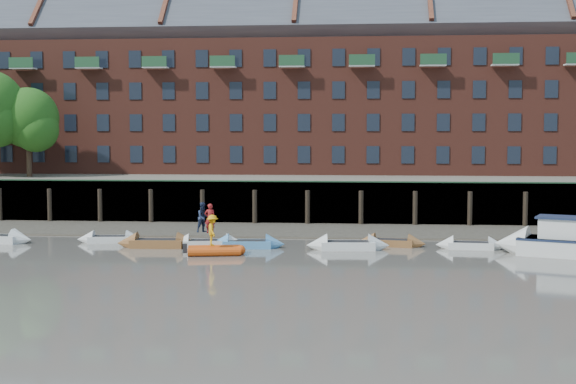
# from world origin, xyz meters

# --- Properties ---
(ground) EXTENTS (220.00, 220.00, 0.00)m
(ground) POSITION_xyz_m (0.00, 0.00, 0.00)
(ground) COLOR #625D55
(ground) RESTS_ON ground
(foreshore) EXTENTS (110.00, 8.00, 0.50)m
(foreshore) POSITION_xyz_m (0.00, 18.00, 0.00)
(foreshore) COLOR #3D382F
(foreshore) RESTS_ON ground
(mud_band) EXTENTS (110.00, 1.60, 0.10)m
(mud_band) POSITION_xyz_m (0.00, 14.60, 0.00)
(mud_band) COLOR #4C4336
(mud_band) RESTS_ON ground
(river_wall) EXTENTS (110.00, 1.23, 3.30)m
(river_wall) POSITION_xyz_m (-0.00, 22.38, 1.59)
(river_wall) COLOR #2D2A26
(river_wall) RESTS_ON ground
(bank_terrace) EXTENTS (110.00, 28.00, 3.20)m
(bank_terrace) POSITION_xyz_m (0.00, 36.00, 1.60)
(bank_terrace) COLOR #5E594D
(bank_terrace) RESTS_ON ground
(apartment_terrace) EXTENTS (80.60, 15.56, 20.98)m
(apartment_terrace) POSITION_xyz_m (-0.00, 36.99, 12.82)
(apartment_terrace) COLOR brown
(apartment_terrace) RESTS_ON bank_terrace
(rowboat_1) EXTENTS (4.24, 1.73, 1.19)m
(rowboat_1) POSITION_xyz_m (-9.79, 11.00, 0.21)
(rowboat_1) COLOR silver
(rowboat_1) RESTS_ON ground
(rowboat_2) EXTENTS (4.98, 1.67, 1.43)m
(rowboat_2) POSITION_xyz_m (-6.27, 9.17, 0.25)
(rowboat_2) COLOR brown
(rowboat_2) RESTS_ON ground
(rowboat_3) EXTENTS (4.63, 1.93, 1.30)m
(rowboat_3) POSITION_xyz_m (-3.24, 9.43, 0.23)
(rowboat_3) COLOR silver
(rowboat_3) RESTS_ON ground
(rowboat_4) EXTENTS (4.60, 1.68, 1.31)m
(rowboat_4) POSITION_xyz_m (-0.82, 9.44, 0.23)
(rowboat_4) COLOR #4C8ABF
(rowboat_4) RESTS_ON ground
(rowboat_5) EXTENTS (5.02, 1.79, 1.43)m
(rowboat_5) POSITION_xyz_m (5.22, 9.29, 0.25)
(rowboat_5) COLOR silver
(rowboat_5) RESTS_ON ground
(rowboat_6) EXTENTS (4.32, 2.00, 1.21)m
(rowboat_6) POSITION_xyz_m (7.86, 10.99, 0.21)
(rowboat_6) COLOR brown
(rowboat_6) RESTS_ON ground
(rowboat_7) EXTENTS (4.21, 1.58, 1.19)m
(rowboat_7) POSITION_xyz_m (12.53, 10.21, 0.21)
(rowboat_7) COLOR silver
(rowboat_7) RESTS_ON ground
(rib_tender) EXTENTS (3.36, 2.06, 0.57)m
(rib_tender) POSITION_xyz_m (-2.16, 6.60, 0.25)
(rib_tender) COLOR #CA460F
(rib_tender) RESTS_ON ground
(motor_launch) EXTENTS (7.25, 4.62, 2.85)m
(motor_launch) POSITION_xyz_m (16.58, 8.18, 0.73)
(motor_launch) COLOR silver
(motor_launch) RESTS_ON ground
(person_rower_a) EXTENTS (0.71, 0.53, 1.79)m
(person_rower_a) POSITION_xyz_m (-3.08, 9.43, 1.77)
(person_rower_a) COLOR maroon
(person_rower_a) RESTS_ON rowboat_3
(person_rower_b) EXTENTS (1.13, 1.11, 1.83)m
(person_rower_b) POSITION_xyz_m (-3.54, 9.68, 1.79)
(person_rower_b) COLOR #19233F
(person_rower_b) RESTS_ON rowboat_3
(person_rib_crew) EXTENTS (0.93, 1.27, 1.76)m
(person_rib_crew) POSITION_xyz_m (-2.40, 6.56, 1.41)
(person_rib_crew) COLOR orange
(person_rib_crew) RESTS_ON rib_tender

